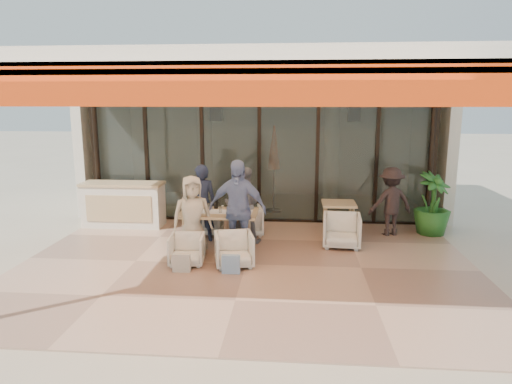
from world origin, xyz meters
TOP-DOWN VIEW (x-y plane):
  - ground at (0.00, 0.00)m, footprint 70.00×70.00m
  - terrace_floor at (0.00, 0.00)m, footprint 8.00×6.00m
  - terrace_structure at (0.00, -0.26)m, footprint 8.00×6.00m
  - glass_storefront at (0.00, 3.00)m, footprint 8.08×0.10m
  - interior_block at (0.01, 5.31)m, footprint 9.05×3.62m
  - host_counter at (-3.07, 2.30)m, footprint 1.85×0.65m
  - dining_table at (-0.63, 0.91)m, footprint 1.50×0.90m
  - chair_far_left at (-1.05, 1.85)m, footprint 0.67×0.63m
  - chair_far_right at (-0.21, 1.85)m, footprint 0.82×0.78m
  - chair_near_left at (-1.05, -0.05)m, footprint 0.64×0.60m
  - chair_near_right at (-0.21, -0.05)m, footprint 0.77×0.74m
  - diner_navy at (-1.05, 1.35)m, footprint 0.63×0.45m
  - diner_grey at (-0.21, 1.35)m, footprint 0.78×0.62m
  - diner_cream at (-1.05, 0.45)m, footprint 0.87×0.72m
  - diner_periwinkle at (-0.21, 0.45)m, footprint 1.12×0.58m
  - tote_bag_cream at (-1.05, -0.45)m, footprint 0.30×0.10m
  - tote_bag_blue at (-0.21, -0.45)m, footprint 0.30×0.10m
  - side_table at (1.78, 1.94)m, footprint 0.70×0.70m
  - side_chair at (1.78, 1.19)m, footprint 0.77×0.73m
  - standing_woman at (2.88, 2.09)m, footprint 1.08×0.80m
  - potted_palm at (3.79, 2.22)m, footprint 1.08×1.08m

SIDE VIEW (x-z plane):
  - ground at x=0.00m, z-range 0.00..0.00m
  - terrace_floor at x=0.00m, z-range 0.00..0.01m
  - tote_bag_cream at x=-1.05m, z-range 0.00..0.34m
  - tote_bag_blue at x=-0.21m, z-range 0.00..0.34m
  - chair_near_left at x=-1.05m, z-range 0.00..0.61m
  - chair_near_right at x=-0.21m, z-range 0.00..0.67m
  - chair_far_left at x=-1.05m, z-range 0.00..0.67m
  - chair_far_right at x=-0.21m, z-range 0.00..0.71m
  - side_chair at x=1.78m, z-range 0.00..0.74m
  - host_counter at x=-3.07m, z-range 0.01..1.05m
  - side_table at x=1.78m, z-range 0.27..1.01m
  - potted_palm at x=3.79m, z-range 0.00..1.37m
  - dining_table at x=-0.63m, z-range 0.22..1.15m
  - standing_woman at x=2.88m, z-range 0.00..1.49m
  - diner_cream at x=-1.05m, z-range 0.00..1.52m
  - diner_grey at x=-0.21m, z-range 0.00..1.56m
  - diner_navy at x=-1.05m, z-range 0.00..1.61m
  - diner_periwinkle at x=-0.21m, z-range 0.00..1.83m
  - glass_storefront at x=0.00m, z-range 0.00..3.20m
  - interior_block at x=0.01m, z-range 0.47..3.99m
  - terrace_structure at x=0.00m, z-range 1.55..4.95m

